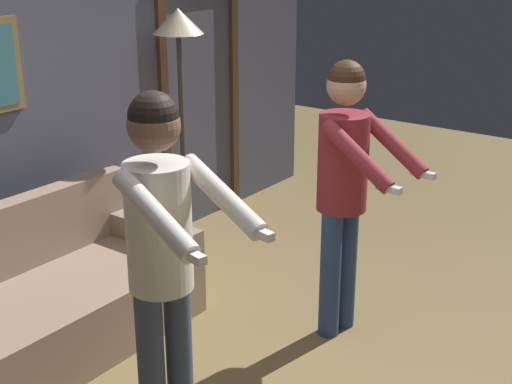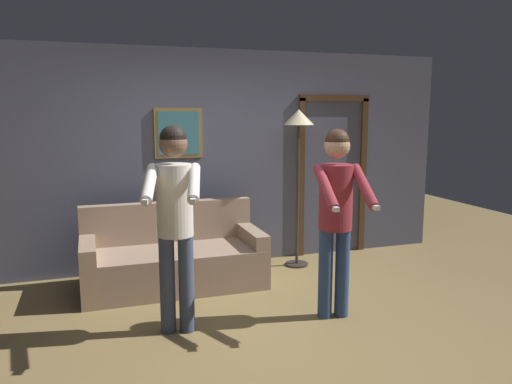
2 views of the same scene
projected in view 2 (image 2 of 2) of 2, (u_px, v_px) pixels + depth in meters
ground_plane at (257, 332)px, 4.28m from camera, size 12.00×12.00×0.00m
back_wall_assembly at (204, 159)px, 6.00m from camera, size 6.40×0.10×2.60m
couch at (173, 261)px, 5.38m from camera, size 1.90×0.86×0.87m
torchiere_lamp at (298, 134)px, 5.89m from camera, size 0.36×0.36×1.90m
person_standing_left at (175, 209)px, 4.10m from camera, size 0.54×0.75×1.76m
person_standing_right at (336, 206)px, 4.42m from camera, size 0.49×0.68×1.72m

